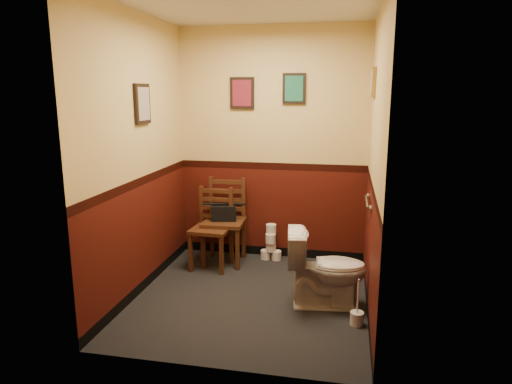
{
  "coord_description": "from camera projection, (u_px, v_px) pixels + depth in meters",
  "views": [
    {
      "loc": [
        0.86,
        -4.04,
        1.95
      ],
      "look_at": [
        0.0,
        0.25,
        1.0
      ],
      "focal_mm": 32.0,
      "sensor_mm": 36.0,
      "label": 1
    }
  ],
  "objects": [
    {
      "name": "chair_right",
      "position": [
        225.0,
        221.0,
        5.31
      ],
      "size": [
        0.48,
        0.48,
        0.98
      ],
      "rotation": [
        0.0,
        0.0,
        0.04
      ],
      "color": "#462515",
      "rests_on": "floor"
    },
    {
      "name": "framed_print_back_a",
      "position": [
        242.0,
        93.0,
        5.23
      ],
      "size": [
        0.28,
        0.04,
        0.36
      ],
      "color": "black",
      "rests_on": "wall_back"
    },
    {
      "name": "framed_print_right",
      "position": [
        373.0,
        83.0,
        4.38
      ],
      "size": [
        0.04,
        0.34,
        0.28
      ],
      "color": "olive",
      "rests_on": "wall_right"
    },
    {
      "name": "framed_print_back_b",
      "position": [
        294.0,
        89.0,
        5.11
      ],
      "size": [
        0.26,
        0.04,
        0.34
      ],
      "color": "black",
      "rests_on": "wall_back"
    },
    {
      "name": "framed_print_left",
      "position": [
        142.0,
        104.0,
        4.36
      ],
      "size": [
        0.04,
        0.3,
        0.38
      ],
      "color": "black",
      "rests_on": "wall_left"
    },
    {
      "name": "tp_stack",
      "position": [
        271.0,
        245.0,
        5.42
      ],
      "size": [
        0.25,
        0.15,
        0.43
      ],
      "color": "silver",
      "rests_on": "floor"
    },
    {
      "name": "grab_bar",
      "position": [
        367.0,
        202.0,
        4.28
      ],
      "size": [
        0.05,
        0.56,
        0.06
      ],
      "color": "silver",
      "rests_on": "wall_right"
    },
    {
      "name": "wall_right",
      "position": [
        375.0,
        164.0,
        3.95
      ],
      "size": [
        0.0,
        2.4,
        2.7
      ],
      "primitive_type": "cube",
      "rotation": [
        1.57,
        0.0,
        -1.57
      ],
      "color": "#41100B",
      "rests_on": "ground"
    },
    {
      "name": "toilet",
      "position": [
        326.0,
        269.0,
        4.21
      ],
      "size": [
        0.78,
        0.5,
        0.72
      ],
      "primitive_type": "imported",
      "rotation": [
        0.0,
        0.0,
        1.7
      ],
      "color": "white",
      "rests_on": "floor"
    },
    {
      "name": "toilet_brush",
      "position": [
        357.0,
        317.0,
        3.91
      ],
      "size": [
        0.12,
        0.12,
        0.42
      ],
      "color": "silver",
      "rests_on": "floor"
    },
    {
      "name": "handbag",
      "position": [
        224.0,
        213.0,
        5.24
      ],
      "size": [
        0.31,
        0.2,
        0.21
      ],
      "rotation": [
        0.0,
        0.0,
        0.22
      ],
      "color": "black",
      "rests_on": "chair_right"
    },
    {
      "name": "wall_front",
      "position": [
        213.0,
        186.0,
        3.01
      ],
      "size": [
        2.2,
        0.0,
        2.7
      ],
      "primitive_type": "cube",
      "rotation": [
        -1.57,
        0.0,
        0.0
      ],
      "color": "#41100B",
      "rests_on": "ground"
    },
    {
      "name": "wall_left",
      "position": [
        139.0,
        157.0,
        4.38
      ],
      "size": [
        0.0,
        2.4,
        2.7
      ],
      "primitive_type": "cube",
      "rotation": [
        1.57,
        0.0,
        1.57
      ],
      "color": "#41100B",
      "rests_on": "ground"
    },
    {
      "name": "ceiling",
      "position": [
        250.0,
        3.0,
        3.88
      ],
      "size": [
        2.2,
        2.4,
        0.0
      ],
      "primitive_type": "cube",
      "rotation": [
        3.14,
        0.0,
        0.0
      ],
      "color": "silver",
      "rests_on": "ground"
    },
    {
      "name": "chair_left",
      "position": [
        212.0,
        228.0,
        5.17
      ],
      "size": [
        0.44,
        0.44,
        0.9
      ],
      "rotation": [
        0.0,
        0.0,
        -0.06
      ],
      "color": "#462515",
      "rests_on": "floor"
    },
    {
      "name": "wall_back",
      "position": [
        272.0,
        146.0,
        5.31
      ],
      "size": [
        2.2,
        0.0,
        2.7
      ],
      "primitive_type": "cube",
      "rotation": [
        1.57,
        0.0,
        0.0
      ],
      "color": "#41100B",
      "rests_on": "ground"
    },
    {
      "name": "floor",
      "position": [
        251.0,
        297.0,
        4.45
      ],
      "size": [
        2.2,
        2.4,
        0.0
      ],
      "primitive_type": "cube",
      "color": "black",
      "rests_on": "ground"
    }
  ]
}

